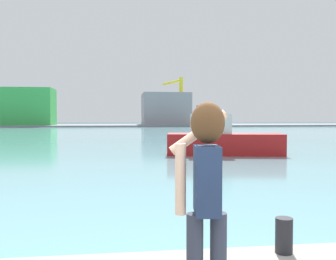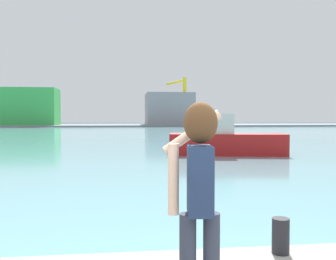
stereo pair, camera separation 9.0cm
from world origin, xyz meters
name	(u,v)px [view 1 (the left image)]	position (x,y,z in m)	size (l,w,h in m)	color
ground_plane	(128,133)	(0.00, 50.00, 0.00)	(220.00, 220.00, 0.00)	#334751
harbor_water	(128,132)	(0.00, 52.00, 0.01)	(140.00, 100.00, 0.02)	#6BA8B2
far_shore_dock	(125,125)	(0.00, 92.00, 0.19)	(140.00, 20.00, 0.38)	gray
person_photographer	(206,184)	(-0.22, 0.61, 1.74)	(0.53, 0.56, 1.74)	#2D3342
harbor_bollard	(284,235)	(1.00, 1.75, 0.88)	(0.20, 0.20, 0.42)	black
boat_moored	(222,140)	(5.10, 19.00, 0.90)	(7.15, 3.29, 2.48)	#B21919
warehouse_left	(22,107)	(-24.89, 89.33, 4.85)	(14.72, 8.46, 8.94)	green
warehouse_right	(165,109)	(10.54, 93.02, 4.47)	(12.06, 12.94, 8.18)	gray
port_crane	(178,95)	(13.73, 91.45, 8.14)	(4.10, 11.52, 12.19)	yellow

